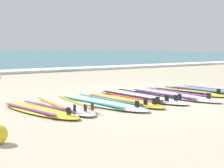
% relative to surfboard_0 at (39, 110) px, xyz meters
% --- Properties ---
extents(ground_plane, '(80.00, 80.00, 0.00)m').
position_rel_surfboard_0_xyz_m(ground_plane, '(2.51, 0.06, -0.04)').
color(ground_plane, '#C1B599').
extents(wave_foam_strip, '(80.00, 1.26, 0.11)m').
position_rel_surfboard_0_xyz_m(wave_foam_strip, '(2.51, 8.22, 0.02)').
color(wave_foam_strip, white).
rests_on(wave_foam_strip, ground).
extents(surfboard_0, '(0.89, 2.09, 0.18)m').
position_rel_surfboard_0_xyz_m(surfboard_0, '(0.00, 0.00, 0.00)').
color(surfboard_0, yellow).
rests_on(surfboard_0, ground).
extents(surfboard_1, '(0.72, 2.26, 0.18)m').
position_rel_surfboard_0_xyz_m(surfboard_1, '(0.55, 0.17, 0.00)').
color(surfboard_1, white).
rests_on(surfboard_1, ground).
extents(surfboard_2, '(0.98, 2.48, 0.18)m').
position_rel_surfboard_0_xyz_m(surfboard_2, '(1.21, 0.05, -0.00)').
color(surfboard_2, white).
rests_on(surfboard_2, ground).
extents(surfboard_3, '(0.73, 2.23, 0.18)m').
position_rel_surfboard_0_xyz_m(surfboard_3, '(1.72, 0.03, 0.00)').
color(surfboard_3, yellow).
rests_on(surfboard_3, ground).
extents(surfboard_4, '(0.83, 2.61, 0.18)m').
position_rel_surfboard_0_xyz_m(surfboard_4, '(2.31, 0.25, 0.00)').
color(surfboard_4, silver).
rests_on(surfboard_4, ground).
extents(surfboard_5, '(0.78, 2.63, 0.18)m').
position_rel_surfboard_0_xyz_m(surfboard_5, '(3.02, 0.08, -0.00)').
color(surfboard_5, white).
rests_on(surfboard_5, ground).
extents(surfboard_6, '(0.86, 2.13, 0.18)m').
position_rel_surfboard_0_xyz_m(surfboard_6, '(3.64, 0.18, -0.00)').
color(surfboard_6, yellow).
rests_on(surfboard_6, ground).
extents(surfboard_7, '(0.73, 2.14, 0.18)m').
position_rel_surfboard_0_xyz_m(surfboard_7, '(4.15, 0.06, -0.00)').
color(surfboard_7, '#2DB793').
rests_on(surfboard_7, ground).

